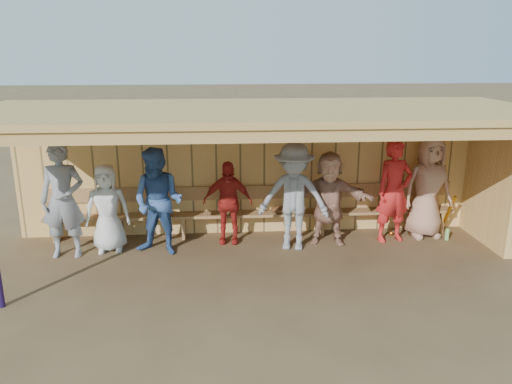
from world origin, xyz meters
TOP-DOWN VIEW (x-y plane):
  - ground at (0.00, 0.00)m, footprint 90.00×90.00m
  - player_a at (-3.19, 0.33)m, footprint 0.72×0.48m
  - player_b at (-2.53, 0.53)m, footprint 0.80×0.57m
  - player_c at (-1.64, 0.34)m, footprint 1.07×0.95m
  - player_d at (-0.48, 0.77)m, footprint 0.91×0.45m
  - player_e at (0.65, 0.39)m, footprint 1.33×0.93m
  - player_f at (1.31, 0.59)m, footprint 1.62×0.75m
  - player_g at (2.50, 0.63)m, footprint 0.75×0.57m
  - player_h at (3.19, 0.81)m, footprint 0.98×0.70m
  - dugout_structure at (0.39, 0.69)m, footprint 8.80×3.20m
  - bench at (0.00, 1.12)m, footprint 7.60×0.34m
  - dugout_equipment at (-0.59, 0.99)m, footprint 7.39×0.62m

SIDE VIEW (x-z plane):
  - ground at x=0.00m, z-range 0.00..0.00m
  - dugout_equipment at x=-0.59m, z-range 0.09..0.89m
  - bench at x=0.00m, z-range 0.06..0.99m
  - player_d at x=-0.48m, z-range 0.00..1.50m
  - player_b at x=-2.53m, z-range 0.00..1.53m
  - player_f at x=1.31m, z-range 0.00..1.68m
  - player_c at x=-1.64m, z-range 0.00..1.83m
  - player_g at x=2.50m, z-range 0.00..1.87m
  - player_e at x=0.65m, z-range 0.00..1.87m
  - player_h at x=3.19m, z-range 0.00..1.89m
  - player_a at x=-3.19m, z-range 0.00..1.95m
  - dugout_structure at x=0.39m, z-range 0.44..2.94m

